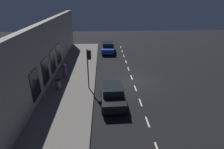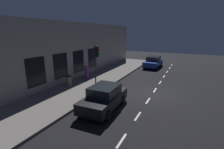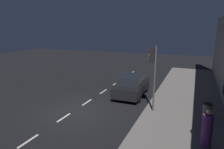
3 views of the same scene
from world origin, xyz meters
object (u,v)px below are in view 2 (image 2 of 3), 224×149
at_px(traffic_light, 96,58).
at_px(parked_car_1, 153,62).
at_px(pedestrian_0, 87,72).
at_px(parked_car_0, 104,97).
at_px(trash_bin, 69,81).

bearing_deg(traffic_light, parked_car_1, -99.39).
height_order(traffic_light, pedestrian_0, traffic_light).
bearing_deg(parked_car_0, trash_bin, -28.14).
height_order(parked_car_0, pedestrian_0, pedestrian_0).
bearing_deg(parked_car_1, traffic_light, 83.32).
relative_size(traffic_light, pedestrian_0, 2.39).
bearing_deg(parked_car_1, pedestrian_0, 65.91).
bearing_deg(pedestrian_0, parked_car_1, -146.60).
bearing_deg(parked_car_0, parked_car_1, -91.74).
bearing_deg(parked_car_1, trash_bin, 70.61).
bearing_deg(pedestrian_0, trash_bin, 57.42).
height_order(parked_car_1, pedestrian_0, pedestrian_0).
xyz_separation_m(traffic_light, parked_car_0, (-2.03, 2.51, -2.17)).
bearing_deg(trash_bin, traffic_light, 179.71).
bearing_deg(trash_bin, parked_car_0, 153.39).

